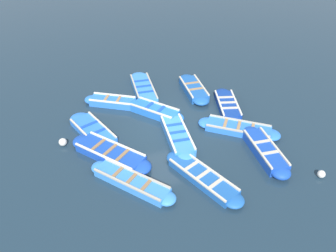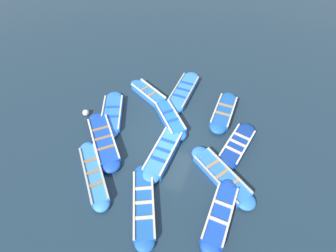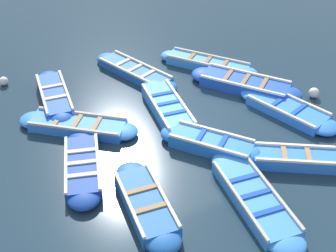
% 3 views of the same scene
% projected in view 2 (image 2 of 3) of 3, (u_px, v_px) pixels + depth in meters
% --- Properties ---
extents(ground_plane, '(120.00, 120.00, 0.00)m').
position_uv_depth(ground_plane, '(166.00, 140.00, 13.18)').
color(ground_plane, '#1C303F').
extents(boat_bow_out, '(3.79, 2.29, 0.36)m').
position_uv_depth(boat_bow_out, '(144.00, 204.00, 10.78)').
color(boat_bow_out, '#1E59AD').
rests_on(boat_bow_out, ground).
extents(boat_near_quay, '(3.65, 2.20, 0.35)m').
position_uv_depth(boat_near_quay, '(112.00, 114.00, 14.22)').
color(boat_near_quay, blue).
rests_on(boat_near_quay, ground).
extents(boat_drifting, '(3.37, 1.60, 0.38)m').
position_uv_depth(boat_drifting, '(237.00, 145.00, 12.78)').
color(boat_drifting, navy).
rests_on(boat_drifting, ground).
extents(boat_mid_row, '(2.08, 3.01, 0.42)m').
position_uv_depth(boat_mid_row, '(149.00, 93.00, 15.25)').
color(boat_mid_row, blue).
rests_on(boat_mid_row, ground).
extents(boat_outer_left, '(3.95, 1.17, 0.37)m').
position_uv_depth(boat_outer_left, '(183.00, 92.00, 15.39)').
color(boat_outer_left, '#3884E0').
rests_on(boat_outer_left, ground).
extents(boat_alongside, '(3.59, 3.29, 0.44)m').
position_uv_depth(boat_alongside, '(104.00, 140.00, 12.94)').
color(boat_alongside, '#1947B7').
rests_on(boat_alongside, ground).
extents(boat_stern_in, '(3.33, 1.04, 0.44)m').
position_uv_depth(boat_stern_in, '(224.00, 112.00, 14.25)').
color(boat_stern_in, '#1E59AD').
rests_on(boat_stern_in, ground).
extents(boat_inner_gap, '(3.32, 3.05, 0.38)m').
position_uv_depth(boat_inner_gap, '(94.00, 174.00, 11.71)').
color(boat_inner_gap, '#3884E0').
rests_on(boat_inner_gap, ground).
extents(boat_broadside, '(2.87, 3.56, 0.37)m').
position_uv_depth(boat_broadside, '(222.00, 176.00, 11.66)').
color(boat_broadside, blue).
rests_on(boat_broadside, ground).
extents(boat_tucked, '(3.43, 1.01, 0.47)m').
position_uv_depth(boat_tucked, '(220.00, 214.00, 10.44)').
color(boat_tucked, '#1947B7').
rests_on(boat_tucked, ground).
extents(boat_end_of_row, '(3.63, 1.10, 0.45)m').
position_uv_depth(boat_end_of_row, '(163.00, 152.00, 12.45)').
color(boat_end_of_row, '#3884E0').
rests_on(boat_end_of_row, ground).
extents(boat_centre, '(2.86, 2.69, 0.46)m').
position_uv_depth(boat_centre, '(170.00, 119.00, 13.90)').
color(boat_centre, blue).
rests_on(boat_centre, ground).
extents(buoy_orange_near, '(0.35, 0.35, 0.35)m').
position_uv_depth(buoy_orange_near, '(86.00, 113.00, 14.22)').
color(buoy_orange_near, silver).
rests_on(buoy_orange_near, ground).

